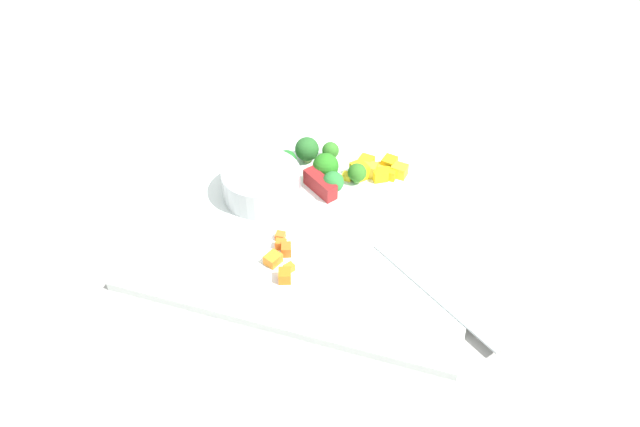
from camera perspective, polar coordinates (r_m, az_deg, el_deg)
ground_plane at (r=0.85m, az=0.00°, el=-1.10°), size 4.00×4.00×0.00m
cutting_board at (r=0.84m, az=0.00°, el=-0.80°), size 0.42×0.37×0.01m
prep_bowl at (r=0.86m, az=-5.24°, el=2.71°), size 0.11×0.11×0.04m
chef_knife at (r=0.82m, az=3.61°, el=-0.65°), size 0.30×0.22×0.02m
carrot_dice_0 at (r=0.76m, az=-3.18°, el=-5.59°), size 0.02×0.02×0.01m
carrot_dice_1 at (r=0.80m, az=-3.51°, el=-2.75°), size 0.01×0.01×0.01m
carrot_dice_2 at (r=0.78m, az=-4.22°, el=-4.08°), size 0.02×0.02×0.01m
carrot_dice_3 at (r=0.81m, az=-3.57°, el=-2.03°), size 0.01×0.01×0.01m
carrot_dice_4 at (r=0.77m, az=-2.78°, el=-4.88°), size 0.01×0.02×0.01m
carrot_dice_5 at (r=0.79m, az=-3.03°, el=-3.24°), size 0.02×0.02×0.01m
pepper_dice_0 at (r=0.91m, az=7.11°, el=3.83°), size 0.02×0.02×0.02m
pepper_dice_1 at (r=0.90m, az=2.44°, el=3.34°), size 0.01×0.01×0.01m
pepper_dice_2 at (r=0.90m, az=4.37°, el=3.95°), size 0.02×0.02×0.02m
pepper_dice_3 at (r=0.90m, az=5.40°, el=3.44°), size 0.03×0.02×0.02m
pepper_dice_4 at (r=0.91m, az=5.36°, el=4.08°), size 0.02×0.02×0.01m
pepper_dice_5 at (r=0.90m, az=6.30°, el=3.52°), size 0.02×0.02×0.02m
pepper_dice_6 at (r=0.92m, az=6.21°, el=4.45°), size 0.02×0.02×0.02m
pepper_dice_7 at (r=0.90m, az=3.54°, el=3.84°), size 0.03×0.03×0.02m
pepper_dice_8 at (r=0.92m, az=4.17°, el=4.55°), size 0.02×0.02×0.02m
broccoli_floret_0 at (r=0.89m, az=0.51°, el=4.24°), size 0.04×0.04×0.04m
broccoli_floret_1 at (r=0.87m, az=0.87°, el=2.88°), size 0.03×0.03×0.03m
broccoli_floret_2 at (r=0.91m, az=-3.01°, el=4.76°), size 0.03×0.03×0.03m
broccoli_floret_3 at (r=0.92m, az=-1.17°, el=5.76°), size 0.03×0.03×0.04m
broccoli_floret_4 at (r=0.92m, az=0.95°, el=5.63°), size 0.02×0.02×0.03m
broccoli_floret_5 at (r=0.89m, az=3.34°, el=3.65°), size 0.03×0.03×0.03m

